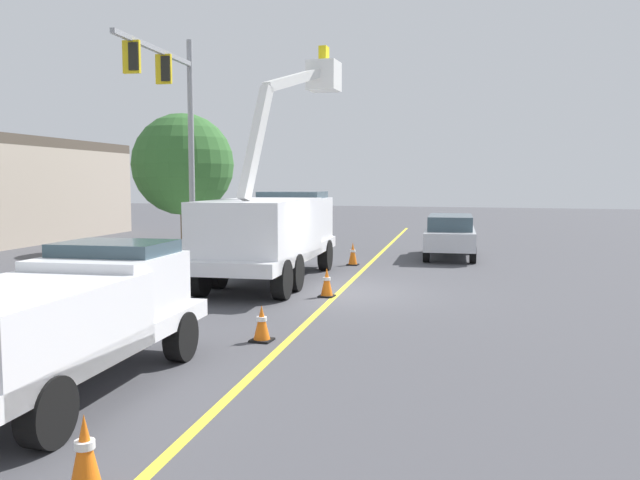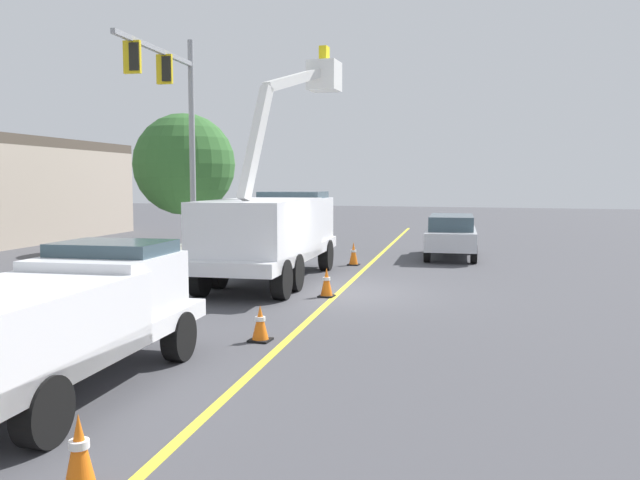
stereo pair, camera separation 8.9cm
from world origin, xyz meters
The scene contains 12 objects.
ground centered at (0.00, 0.00, 0.00)m, with size 120.00×120.00×0.00m, color #47474C.
sidewalk_far_side centered at (-0.79, 7.73, 0.06)m, with size 60.00×3.60×0.12m, color #9E9E99.
lane_centre_stripe centered at (0.00, 0.00, 0.00)m, with size 50.00×0.16×0.01m, color yellow.
utility_bucket_truck centered at (1.49, 2.52, 1.62)m, with size 8.41×3.37×7.19m.
service_pickup_truck centered at (-9.20, 1.46, 1.12)m, with size 5.78×2.66×2.06m.
passing_minivan centered at (9.28, -1.96, 0.97)m, with size 4.97×2.38×1.69m.
traffic_cone_leading centered at (-11.72, -0.80, 0.40)m, with size 0.40×0.40×0.81m.
traffic_cone_mid_front centered at (-5.57, -0.08, 0.34)m, with size 0.40×0.40×0.70m.
traffic_cone_mid_rear centered at (-0.64, 0.14, 0.38)m, with size 0.40×0.40×0.78m.
traffic_cone_trailing centered at (5.83, 1.14, 0.41)m, with size 0.40×0.40×0.84m.
traffic_signal_mast centered at (3.76, 7.18, 5.58)m, with size 5.70×0.85×8.31m.
street_tree_right centered at (9.21, 9.93, 3.79)m, with size 4.55×4.55×6.07m.
Camera 2 is at (-16.81, -4.92, 3.06)m, focal length 36.44 mm.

